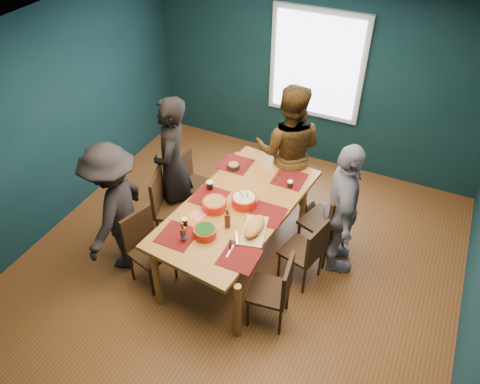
# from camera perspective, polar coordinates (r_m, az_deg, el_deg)

# --- Properties ---
(room) EXTENTS (5.01, 5.01, 2.71)m
(room) POSITION_cam_1_polar(r_m,az_deg,el_deg) (5.06, 1.40, 4.14)
(room) COLOR brown
(room) RESTS_ON ground
(dining_table) EXTENTS (1.33, 2.29, 0.83)m
(dining_table) POSITION_cam_1_polar(r_m,az_deg,el_deg) (5.32, -0.31, -2.29)
(dining_table) COLOR olive
(dining_table) RESTS_ON floor
(chair_left_far) EXTENTS (0.41, 0.41, 0.82)m
(chair_left_far) POSITION_cam_1_polar(r_m,az_deg,el_deg) (6.27, -6.18, 1.71)
(chair_left_far) COLOR black
(chair_left_far) RESTS_ON floor
(chair_left_mid) EXTENTS (0.56, 0.56, 0.98)m
(chair_left_mid) POSITION_cam_1_polar(r_m,az_deg,el_deg) (5.77, -8.88, -1.30)
(chair_left_mid) COLOR black
(chair_left_mid) RESTS_ON floor
(chair_left_near) EXTENTS (0.51, 0.51, 0.91)m
(chair_left_near) POSITION_cam_1_polar(r_m,az_deg,el_deg) (5.36, -11.50, -6.06)
(chair_left_near) COLOR black
(chair_left_near) RESTS_ON floor
(chair_right_far) EXTENTS (0.59, 0.59, 1.02)m
(chair_right_far) POSITION_cam_1_polar(r_m,az_deg,el_deg) (5.54, 11.06, -3.31)
(chair_right_far) COLOR black
(chair_right_far) RESTS_ON floor
(chair_right_mid) EXTENTS (0.48, 0.48, 0.89)m
(chair_right_mid) POSITION_cam_1_polar(r_m,az_deg,el_deg) (5.26, 8.31, -6.92)
(chair_right_mid) COLOR black
(chair_right_mid) RESTS_ON floor
(chair_right_near) EXTENTS (0.45, 0.45, 0.89)m
(chair_right_near) POSITION_cam_1_polar(r_m,az_deg,el_deg) (4.86, 4.57, -11.55)
(chair_right_near) COLOR black
(chair_right_near) RESTS_ON floor
(person_far_left) EXTENTS (0.65, 0.78, 1.83)m
(person_far_left) POSITION_cam_1_polar(r_m,az_deg,el_deg) (5.78, -8.22, 3.17)
(person_far_left) COLOR black
(person_far_left) RESTS_ON floor
(person_back) EXTENTS (1.01, 0.86, 1.83)m
(person_back) POSITION_cam_1_polar(r_m,az_deg,el_deg) (6.01, 5.91, 4.99)
(person_back) COLOR black
(person_back) RESTS_ON floor
(person_right) EXTENTS (0.73, 1.07, 1.69)m
(person_right) POSITION_cam_1_polar(r_m,az_deg,el_deg) (5.30, 12.36, -2.23)
(person_right) COLOR silver
(person_right) RESTS_ON floor
(person_near_left) EXTENTS (0.78, 1.15, 1.65)m
(person_near_left) POSITION_cam_1_polar(r_m,az_deg,el_deg) (5.41, -14.99, -2.01)
(person_near_left) COLOR black
(person_near_left) RESTS_ON floor
(bowl_salad) EXTENTS (0.27, 0.27, 0.11)m
(bowl_salad) POSITION_cam_1_polar(r_m,az_deg,el_deg) (5.20, -3.13, -1.53)
(bowl_salad) COLOR red
(bowl_salad) RESTS_ON dining_table
(bowl_dumpling) EXTENTS (0.28, 0.28, 0.26)m
(bowl_dumpling) POSITION_cam_1_polar(r_m,az_deg,el_deg) (5.24, 0.49, -1.03)
(bowl_dumpling) COLOR red
(bowl_dumpling) RESTS_ON dining_table
(bowl_herbs) EXTENTS (0.24, 0.24, 0.11)m
(bowl_herbs) POSITION_cam_1_polar(r_m,az_deg,el_deg) (4.88, -4.29, -4.87)
(bowl_herbs) COLOR red
(bowl_herbs) RESTS_ON dining_table
(cutting_board) EXTENTS (0.34, 0.60, 0.13)m
(cutting_board) POSITION_cam_1_polar(r_m,az_deg,el_deg) (4.92, 1.75, -4.35)
(cutting_board) COLOR tan
(cutting_board) RESTS_ON dining_table
(small_bowl) EXTENTS (0.16, 0.16, 0.07)m
(small_bowl) POSITION_cam_1_polar(r_m,az_deg,el_deg) (5.80, -0.80, 3.18)
(small_bowl) COLOR black
(small_bowl) RESTS_ON dining_table
(beer_bottle_a) EXTENTS (0.07, 0.07, 0.25)m
(beer_bottle_a) POSITION_cam_1_polar(r_m,az_deg,el_deg) (4.83, -6.94, -5.17)
(beer_bottle_a) COLOR #4D210D
(beer_bottle_a) RESTS_ON dining_table
(beer_bottle_b) EXTENTS (0.06, 0.06, 0.25)m
(beer_bottle_b) POSITION_cam_1_polar(r_m,az_deg,el_deg) (4.94, -1.54, -3.42)
(beer_bottle_b) COLOR #4D210D
(beer_bottle_b) RESTS_ON dining_table
(cola_glass_a) EXTENTS (0.07, 0.07, 0.09)m
(cola_glass_a) POSITION_cam_1_polar(r_m,az_deg,el_deg) (5.03, -6.77, -3.59)
(cola_glass_a) COLOR black
(cola_glass_a) RESTS_ON dining_table
(cola_glass_b) EXTENTS (0.06, 0.06, 0.09)m
(cola_glass_b) POSITION_cam_1_polar(r_m,az_deg,el_deg) (4.86, 1.80, -5.12)
(cola_glass_b) COLOR black
(cola_glass_b) RESTS_ON dining_table
(cola_glass_c) EXTENTS (0.07, 0.07, 0.09)m
(cola_glass_c) POSITION_cam_1_polar(r_m,az_deg,el_deg) (5.52, 6.12, 0.98)
(cola_glass_c) COLOR black
(cola_glass_c) RESTS_ON dining_table
(cola_glass_d) EXTENTS (0.08, 0.08, 0.11)m
(cola_glass_d) POSITION_cam_1_polar(r_m,az_deg,el_deg) (5.47, -3.70, 0.85)
(cola_glass_d) COLOR black
(cola_glass_d) RESTS_ON dining_table
(napkin_a) EXTENTS (0.16, 0.16, 0.00)m
(napkin_a) POSITION_cam_1_polar(r_m,az_deg,el_deg) (5.23, 3.69, -2.08)
(napkin_a) COLOR #ED6964
(napkin_a) RESTS_ON dining_table
(napkin_b) EXTENTS (0.19, 0.19, 0.00)m
(napkin_b) POSITION_cam_1_polar(r_m,az_deg,el_deg) (5.16, -5.21, -2.86)
(napkin_b) COLOR #ED6964
(napkin_b) RESTS_ON dining_table
(napkin_c) EXTENTS (0.21, 0.21, 0.00)m
(napkin_c) POSITION_cam_1_polar(r_m,az_deg,el_deg) (4.68, -0.18, -8.15)
(napkin_c) COLOR #ED6964
(napkin_c) RESTS_ON dining_table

